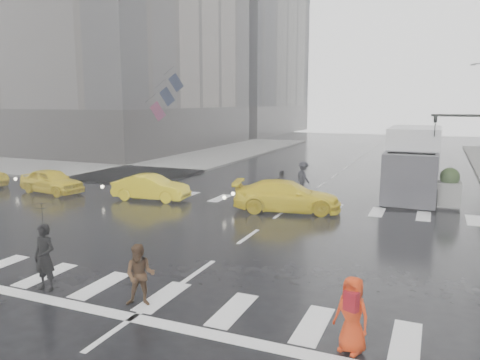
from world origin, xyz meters
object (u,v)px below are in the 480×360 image
at_px(taxi_front, 52,181).
at_px(box_truck, 413,161).
at_px(pedestrian_orange, 352,314).
at_px(taxi_mid, 151,187).
at_px(pedestrian_brown, 140,275).

distance_m(taxi_front, box_truck, 19.65).
relative_size(pedestrian_orange, taxi_mid, 0.40).
bearing_deg(taxi_mid, taxi_front, 88.94).
xyz_separation_m(pedestrian_brown, taxi_front, (-12.99, 10.27, -0.11)).
bearing_deg(pedestrian_brown, taxi_mid, 100.16).
bearing_deg(taxi_mid, pedestrian_orange, -139.06).
bearing_deg(pedestrian_brown, box_truck, 49.88).
height_order(pedestrian_brown, pedestrian_orange, pedestrian_orange).
bearing_deg(pedestrian_orange, box_truck, 112.11).
relative_size(pedestrian_brown, taxi_front, 0.40).
relative_size(taxi_front, taxi_mid, 1.00).
height_order(pedestrian_brown, taxi_front, pedestrian_brown).
distance_m(pedestrian_brown, taxi_mid, 12.87).
height_order(pedestrian_orange, taxi_front, pedestrian_orange).
height_order(pedestrian_orange, taxi_mid, pedestrian_orange).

